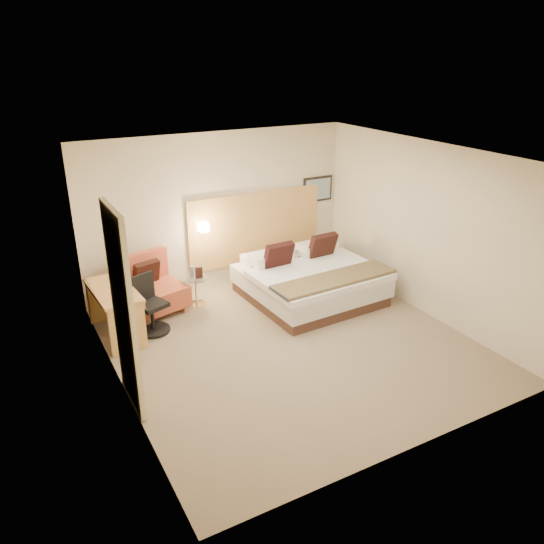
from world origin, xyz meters
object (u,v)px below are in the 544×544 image
desk (115,299)px  bed (309,280)px  side_table (196,289)px  desk_chair (150,309)px  lounge_chair (152,290)px

desk → bed: bearing=-4.9°
side_table → desk_chair: (-0.92, -0.51, 0.09)m
bed → side_table: 1.91m
side_table → desk: desk is taller
desk_chair → bed: bearing=-3.6°
bed → lounge_chair: (-2.48, 0.81, 0.05)m
bed → side_table: (-1.78, 0.68, -0.05)m
bed → desk: size_ratio=1.72×
desk → desk_chair: size_ratio=1.42×
side_table → bed: bearing=-20.8°
bed → side_table: bed is taller
lounge_chair → side_table: size_ratio=1.98×
bed → desk: bed is taller
lounge_chair → side_table: bearing=-10.6°
bed → desk_chair: bed is taller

